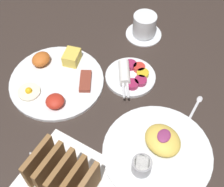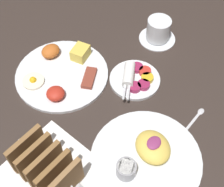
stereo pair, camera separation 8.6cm
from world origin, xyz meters
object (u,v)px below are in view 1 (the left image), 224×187
at_px(plate_foreground, 157,150).
at_px(coffee_cup, 144,26).
at_px(toast_rack, 62,176).
at_px(plate_breakfast, 56,79).
at_px(plate_condiments, 131,76).

height_order(plate_foreground, coffee_cup, coffee_cup).
xyz_separation_m(toast_rack, coffee_cup, (0.56, 0.08, -0.02)).
height_order(plate_breakfast, toast_rack, toast_rack).
xyz_separation_m(plate_foreground, coffee_cup, (0.37, 0.23, 0.02)).
bearing_deg(toast_rack, plate_breakfast, 40.31).
xyz_separation_m(plate_foreground, toast_rack, (-0.19, 0.15, 0.04)).
bearing_deg(plate_foreground, coffee_cup, 31.68).
bearing_deg(plate_condiments, plate_foreground, -135.92).
distance_m(plate_foreground, toast_rack, 0.24).
height_order(toast_rack, coffee_cup, toast_rack).
xyz_separation_m(plate_condiments, plate_foreground, (-0.18, -0.17, 0.00)).
height_order(plate_breakfast, coffee_cup, coffee_cup).
distance_m(plate_breakfast, toast_rack, 0.32).
height_order(plate_condiments, coffee_cup, coffee_cup).
relative_size(plate_condiments, plate_foreground, 0.60).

